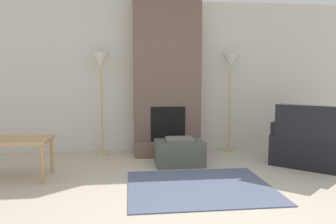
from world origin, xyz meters
name	(u,v)px	position (x,y,z in m)	size (l,w,h in m)	color
wall_back	(165,76)	(0.00, 3.12, 1.30)	(7.54, 0.06, 2.60)	beige
fireplace	(167,81)	(0.00, 2.88, 1.22)	(1.12, 0.66, 2.60)	brown
ottoman	(179,152)	(0.08, 2.01, 0.19)	(0.70, 0.51, 0.40)	#474C42
armchair	(312,145)	(2.02, 1.79, 0.29)	(1.43, 1.43, 0.90)	black
side_table	(17,144)	(-2.03, 1.56, 0.45)	(0.79, 0.55, 0.51)	tan
floor_lamp_left	(101,66)	(-1.09, 2.83, 1.47)	(0.31, 0.31, 1.68)	tan
floor_lamp_right	(231,66)	(1.09, 2.83, 1.47)	(0.31, 0.31, 1.68)	tan
area_rug	(200,187)	(0.16, 0.98, 0.01)	(1.65, 1.40, 0.01)	#4C5670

